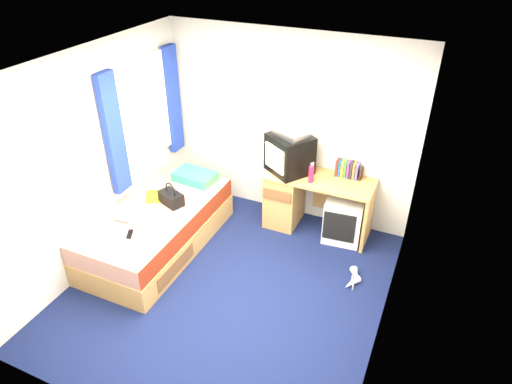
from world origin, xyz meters
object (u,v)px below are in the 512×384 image
at_px(pillow, 195,176).
at_px(crt_tv, 290,154).
at_px(bed, 158,228).
at_px(handbag, 171,198).
at_px(pink_water_bottle, 311,175).
at_px(white_heels, 354,279).
at_px(storage_cube, 344,219).
at_px(vcr, 291,133).
at_px(picture_frame, 361,174).
at_px(colour_swatch_fan, 126,239).
at_px(magazine, 155,196).
at_px(water_bottle, 123,218).
at_px(towel, 157,224).
at_px(aerosol_can, 312,169).
at_px(remote_control, 130,234).
at_px(desk, 298,197).

relative_size(pillow, crt_tv, 0.82).
height_order(bed, handbag, handbag).
bearing_deg(pillow, pink_water_bottle, 8.56).
height_order(pink_water_bottle, white_heels, pink_water_bottle).
bearing_deg(storage_cube, vcr, 170.61).
bearing_deg(picture_frame, crt_tv, -166.35).
bearing_deg(pink_water_bottle, colour_swatch_fan, -133.34).
distance_m(bed, magazine, 0.39).
relative_size(crt_tv, water_bottle, 3.21).
distance_m(pink_water_bottle, towel, 1.86).
relative_size(picture_frame, pink_water_bottle, 0.70).
bearing_deg(bed, aerosol_can, 37.22).
xyz_separation_m(pink_water_bottle, water_bottle, (-1.75, -1.33, -0.27)).
bearing_deg(remote_control, white_heels, -6.00).
bearing_deg(magazine, bed, -55.20).
relative_size(bed, vcr, 5.11).
height_order(vcr, aerosol_can, vcr).
relative_size(desk, picture_frame, 9.29).
bearing_deg(handbag, bed, -100.79).
bearing_deg(picture_frame, vcr, -166.56).
relative_size(vcr, pink_water_bottle, 1.96).
height_order(pillow, picture_frame, picture_frame).
xyz_separation_m(desk, crt_tv, (-0.14, 0.00, 0.58)).
relative_size(bed, picture_frame, 14.29).
bearing_deg(remote_control, desk, 24.80).
relative_size(pillow, pink_water_bottle, 2.65).
relative_size(crt_tv, pink_water_bottle, 3.22).
relative_size(desk, vcr, 3.32).
height_order(picture_frame, remote_control, picture_frame).
distance_m(pillow, towel, 1.08).
bearing_deg(desk, bed, -140.16).
xyz_separation_m(pillow, towel, (0.16, -1.07, -0.00)).
relative_size(remote_control, white_heels, 0.43).
xyz_separation_m(towel, white_heels, (2.07, 0.64, -0.56)).
height_order(crt_tv, white_heels, crt_tv).
height_order(handbag, magazine, handbag).
bearing_deg(pink_water_bottle, desk, 143.05).
height_order(water_bottle, colour_swatch_fan, water_bottle).
bearing_deg(pink_water_bottle, bed, -147.48).
xyz_separation_m(picture_frame, remote_control, (-2.04, -1.84, -0.27)).
relative_size(picture_frame, white_heels, 0.37).
bearing_deg(bed, handbag, 57.66).
bearing_deg(remote_control, crt_tv, 27.85).
height_order(magazine, water_bottle, water_bottle).
bearing_deg(water_bottle, pillow, 76.10).
bearing_deg(towel, desk, 52.09).
bearing_deg(pink_water_bottle, vcr, 155.63).
xyz_separation_m(magazine, white_heels, (2.47, 0.11, -0.51)).
bearing_deg(crt_tv, handbag, -105.66).
distance_m(bed, colour_swatch_fan, 0.66).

